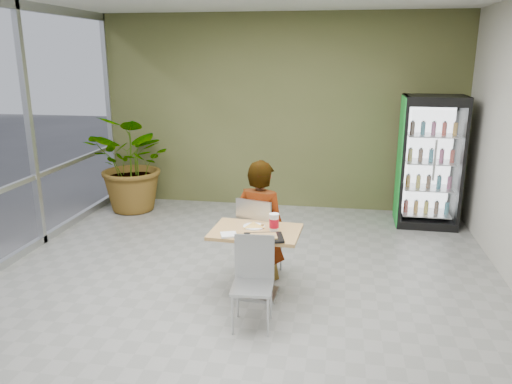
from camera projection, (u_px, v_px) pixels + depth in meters
The scene contains 12 objects.
ground at pixel (236, 298), 5.39m from camera, with size 7.00×7.00×0.00m, color gray.
room_envelope at pixel (234, 153), 4.96m from camera, with size 6.00×7.00×3.20m, color beige, non-canonical shape.
dining_table at pixel (256, 249), 5.33m from camera, with size 0.96×0.70×0.75m.
chair_far at pixel (257, 231), 5.76m from camera, with size 0.53×0.53×0.97m.
chair_near at pixel (253, 274), 4.79m from camera, with size 0.41×0.41×0.88m.
seated_woman at pixel (260, 231), 5.81m from camera, with size 0.63×0.41×1.71m, color black.
pizza_plate at pixel (254, 226), 5.37m from camera, with size 0.32×0.23×0.03m.
soda_cup at pixel (274, 222), 5.24m from camera, with size 0.10×0.10×0.18m.
napkin_stack at pixel (229, 235), 5.11m from camera, with size 0.16×0.16×0.02m, color white.
cafeteria_tray at pixel (264, 238), 5.02m from camera, with size 0.39×0.28×0.02m, color black.
beverage_fridge at pixel (430, 162), 7.48m from camera, with size 0.91×0.70×1.97m.
potted_plant at pixel (135, 163), 8.21m from camera, with size 1.46×1.26×1.62m, color #386C2B.
Camera 1 is at (1.04, -4.77, 2.55)m, focal length 35.00 mm.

